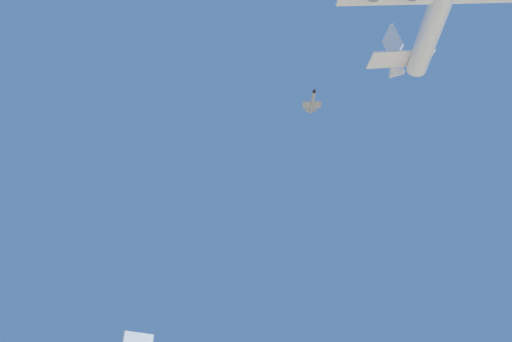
{
  "coord_description": "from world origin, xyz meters",
  "views": [
    {
      "loc": [
        40.08,
        68.13,
        1.78
      ],
      "look_at": [
        -14.34,
        25.08,
        44.29
      ],
      "focal_mm": 28.17,
      "sensor_mm": 36.0,
      "label": 1
    }
  ],
  "objects": [
    {
      "name": "chase_jet_high_escort",
      "position": [
        -78.38,
        5.4,
        117.42
      ],
      "size": [
        13.73,
        11.76,
        4.0
      ],
      "rotation": [
        0.0,
        0.0,
        0.67
      ],
      "color": "#999EA3"
    },
    {
      "name": "chase_jet_lead",
      "position": [
        -88.13,
        56.36,
        134.7
      ],
      "size": [
        13.97,
        11.39,
        4.0
      ],
      "rotation": [
        0.0,
        0.0,
        0.63
      ],
      "color": "#38478C"
    }
  ]
}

